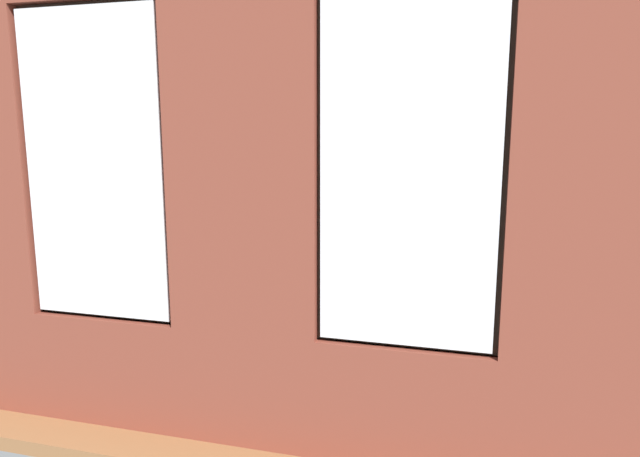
{
  "coord_description": "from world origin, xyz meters",
  "views": [
    {
      "loc": [
        -1.34,
        5.52,
        1.99
      ],
      "look_at": [
        0.06,
        0.4,
        1.05
      ],
      "focal_mm": 32.0,
      "sensor_mm": 36.0,
      "label": 1
    }
  ],
  "objects": [
    {
      "name": "potted_plant_between_couches",
      "position": [
        -0.77,
        1.69,
        0.51
      ],
      "size": [
        0.74,
        0.66,
        1.19
      ],
      "color": "beige",
      "rests_on": "ground_plane"
    },
    {
      "name": "tv_flatscreen",
      "position": [
        2.69,
        0.22,
        0.86
      ],
      "size": [
        1.03,
        0.2,
        0.72
      ],
      "color": "black",
      "rests_on": "media_console"
    },
    {
      "name": "remote_black",
      "position": [
        0.2,
        -0.1,
        0.44
      ],
      "size": [
        0.1,
        0.18,
        0.02
      ],
      "primitive_type": "cube",
      "rotation": [
        0.0,
        0.0,
        2.85
      ],
      "color": "black",
      "rests_on": "coffee_table"
    },
    {
      "name": "cup_ceramic",
      "position": [
        0.36,
        -0.19,
        0.48
      ],
      "size": [
        0.08,
        0.08,
        0.09
      ],
      "primitive_type": "cylinder",
      "color": "#4C4C51",
      "rests_on": "coffee_table"
    },
    {
      "name": "papasan_chair",
      "position": [
        0.26,
        -1.56,
        0.43
      ],
      "size": [
        1.0,
        1.0,
        0.66
      ],
      "color": "olive",
      "rests_on": "ground_plane"
    },
    {
      "name": "ground_plane",
      "position": [
        0.0,
        0.0,
        -0.05
      ],
      "size": [
        6.69,
        5.53,
        0.1
      ],
      "primitive_type": "cube",
      "color": "#99663D"
    },
    {
      "name": "potted_plant_foreground_right",
      "position": [
        2.39,
        -1.72,
        0.91
      ],
      "size": [
        1.14,
        1.01,
        1.47
      ],
      "color": "beige",
      "rests_on": "ground_plane"
    },
    {
      "name": "brick_wall_with_windows",
      "position": [
        0.0,
        2.38,
        1.64
      ],
      "size": [
        6.09,
        0.3,
        3.33
      ],
      "color": "brown",
      "rests_on": "ground_plane"
    },
    {
      "name": "table_plant_small",
      "position": [
        0.58,
        0.02,
        0.53
      ],
      "size": [
        0.1,
        0.1,
        0.17
      ],
      "color": "#9E5638",
      "rests_on": "coffee_table"
    },
    {
      "name": "remote_silver",
      "position": [
        -0.15,
        -0.23,
        0.44
      ],
      "size": [
        0.17,
        0.07,
        0.02
      ],
      "primitive_type": "cube",
      "rotation": [
        0.0,
        0.0,
        4.59
      ],
      "color": "#B2B2B7",
      "rests_on": "coffee_table"
    },
    {
      "name": "white_wall_right",
      "position": [
        2.99,
        0.2,
        1.67
      ],
      "size": [
        0.1,
        4.53,
        3.33
      ],
      "primitive_type": "cube",
      "color": "silver",
      "rests_on": "ground_plane"
    },
    {
      "name": "candle_jar",
      "position": [
        0.1,
        0.02,
        0.48
      ],
      "size": [
        0.08,
        0.08,
        0.09
      ],
      "primitive_type": "cylinder",
      "color": "#B7333D",
      "rests_on": "coffee_table"
    },
    {
      "name": "potted_plant_mid_room_small",
      "position": [
        -0.45,
        -1.0,
        0.36
      ],
      "size": [
        0.3,
        0.3,
        0.54
      ],
      "color": "#47423D",
      "rests_on": "ground_plane"
    },
    {
      "name": "couch_by_window",
      "position": [
        0.57,
        1.74,
        0.33
      ],
      "size": [
        1.79,
        0.87,
        0.8
      ],
      "color": "black",
      "rests_on": "ground_plane"
    },
    {
      "name": "couch_left",
      "position": [
        -2.34,
        0.2,
        0.33
      ],
      "size": [
        0.9,
        1.88,
        0.8
      ],
      "rotation": [
        0.0,
        0.0,
        1.56
      ],
      "color": "black",
      "rests_on": "ground_plane"
    },
    {
      "name": "coffee_table",
      "position": [
        0.2,
        -0.1,
        0.38
      ],
      "size": [
        1.27,
        0.77,
        0.43
      ],
      "color": "tan",
      "rests_on": "ground_plane"
    },
    {
      "name": "media_console",
      "position": [
        2.69,
        0.23,
        0.25
      ],
      "size": [
        1.17,
        0.42,
        0.5
      ],
      "primitive_type": "cube",
      "color": "black",
      "rests_on": "ground_plane"
    },
    {
      "name": "potted_plant_by_left_couch",
      "position": [
        -1.94,
        -1.18,
        0.47
      ],
      "size": [
        0.48,
        0.48,
        0.73
      ],
      "color": "brown",
      "rests_on": "ground_plane"
    }
  ]
}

